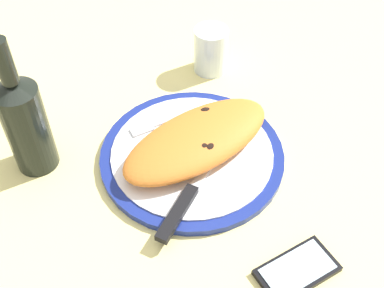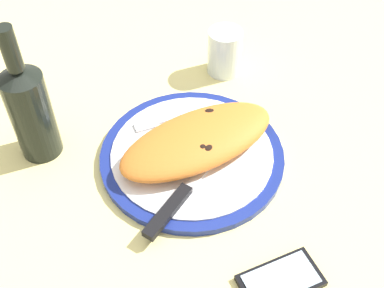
{
  "view_description": "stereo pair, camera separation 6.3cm",
  "coord_description": "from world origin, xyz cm",
  "px_view_note": "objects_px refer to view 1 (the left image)",
  "views": [
    {
      "loc": [
        37.51,
        41.09,
        63.99
      ],
      "look_at": [
        0.0,
        0.0,
        3.62
      ],
      "focal_mm": 45.78,
      "sensor_mm": 36.0,
      "label": 1
    },
    {
      "loc": [
        32.64,
        45.05,
        63.99
      ],
      "look_at": [
        0.0,
        0.0,
        3.62
      ],
      "focal_mm": 45.78,
      "sensor_mm": 36.0,
      "label": 2
    }
  ],
  "objects_px": {
    "knife": "(186,200)",
    "water_glass": "(211,53)",
    "fork": "(164,121)",
    "smartphone": "(297,270)",
    "plate": "(192,155)",
    "calzone": "(197,140)",
    "wine_bottle": "(25,122)"
  },
  "relations": [
    {
      "from": "knife",
      "to": "water_glass",
      "type": "height_order",
      "value": "water_glass"
    },
    {
      "from": "fork",
      "to": "smartphone",
      "type": "distance_m",
      "value": 0.35
    },
    {
      "from": "plate",
      "to": "calzone",
      "type": "height_order",
      "value": "calzone"
    },
    {
      "from": "plate",
      "to": "wine_bottle",
      "type": "height_order",
      "value": "wine_bottle"
    },
    {
      "from": "fork",
      "to": "plate",
      "type": "bearing_deg",
      "value": 82.41
    },
    {
      "from": "calzone",
      "to": "smartphone",
      "type": "height_order",
      "value": "calzone"
    },
    {
      "from": "plate",
      "to": "water_glass",
      "type": "relative_size",
      "value": 3.37
    },
    {
      "from": "plate",
      "to": "smartphone",
      "type": "relative_size",
      "value": 2.52
    },
    {
      "from": "calzone",
      "to": "knife",
      "type": "bearing_deg",
      "value": 38.16
    },
    {
      "from": "fork",
      "to": "wine_bottle",
      "type": "relative_size",
      "value": 0.63
    },
    {
      "from": "plate",
      "to": "calzone",
      "type": "relative_size",
      "value": 1.07
    },
    {
      "from": "calzone",
      "to": "fork",
      "type": "bearing_deg",
      "value": -89.86
    },
    {
      "from": "calzone",
      "to": "knife",
      "type": "relative_size",
      "value": 1.32
    },
    {
      "from": "plate",
      "to": "calzone",
      "type": "bearing_deg",
      "value": 179.42
    },
    {
      "from": "wine_bottle",
      "to": "calzone",
      "type": "bearing_deg",
      "value": 141.0
    },
    {
      "from": "plate",
      "to": "water_glass",
      "type": "height_order",
      "value": "water_glass"
    },
    {
      "from": "knife",
      "to": "calzone",
      "type": "bearing_deg",
      "value": -141.84
    },
    {
      "from": "plate",
      "to": "fork",
      "type": "height_order",
      "value": "fork"
    },
    {
      "from": "calzone",
      "to": "wine_bottle",
      "type": "relative_size",
      "value": 1.17
    },
    {
      "from": "plate",
      "to": "smartphone",
      "type": "distance_m",
      "value": 0.26
    },
    {
      "from": "plate",
      "to": "wine_bottle",
      "type": "bearing_deg",
      "value": -40.61
    },
    {
      "from": "fork",
      "to": "smartphone",
      "type": "relative_size",
      "value": 1.27
    },
    {
      "from": "smartphone",
      "to": "wine_bottle",
      "type": "xyz_separation_m",
      "value": [
        0.16,
        -0.43,
        0.09
      ]
    },
    {
      "from": "wine_bottle",
      "to": "knife",
      "type": "bearing_deg",
      "value": 116.7
    },
    {
      "from": "knife",
      "to": "wine_bottle",
      "type": "relative_size",
      "value": 0.89
    },
    {
      "from": "plate",
      "to": "calzone",
      "type": "distance_m",
      "value": 0.03
    },
    {
      "from": "knife",
      "to": "wine_bottle",
      "type": "bearing_deg",
      "value": -63.3
    },
    {
      "from": "smartphone",
      "to": "water_glass",
      "type": "distance_m",
      "value": 0.48
    },
    {
      "from": "fork",
      "to": "water_glass",
      "type": "height_order",
      "value": "water_glass"
    },
    {
      "from": "fork",
      "to": "water_glass",
      "type": "bearing_deg",
      "value": -159.29
    },
    {
      "from": "calzone",
      "to": "wine_bottle",
      "type": "height_order",
      "value": "wine_bottle"
    },
    {
      "from": "fork",
      "to": "calzone",
      "type": "bearing_deg",
      "value": 90.14
    }
  ]
}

